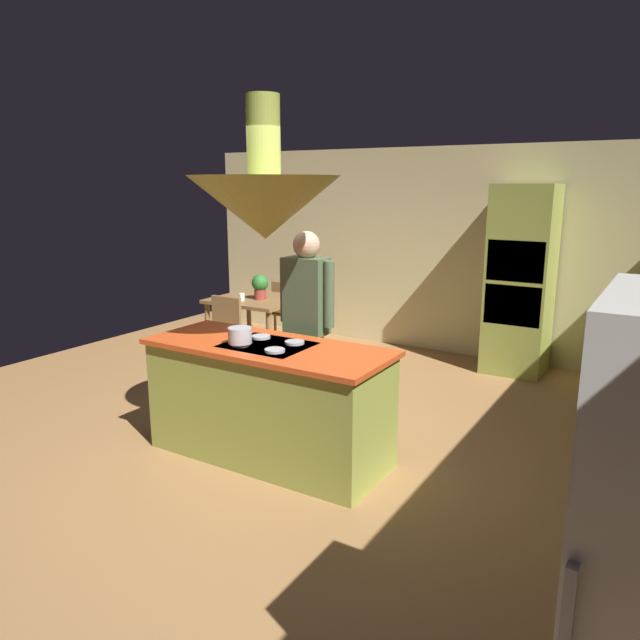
{
  "coord_description": "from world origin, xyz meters",
  "views": [
    {
      "loc": [
        2.61,
        -3.71,
        2.11
      ],
      "look_at": [
        0.1,
        0.4,
        1.0
      ],
      "focal_mm": 33.41,
      "sensor_mm": 36.0,
      "label": 1
    }
  ],
  "objects_px": {
    "kitchen_island": "(269,401)",
    "chair_by_back_wall": "(290,309)",
    "potted_plant_on_table": "(260,285)",
    "cup_on_table": "(242,297)",
    "oven_tower": "(520,281)",
    "dining_table": "(258,306)",
    "cooking_pot_on_cooktop": "(240,335)",
    "person_at_island": "(307,317)",
    "chair_facing_island": "(221,330)"
  },
  "relations": [
    {
      "from": "person_at_island",
      "to": "potted_plant_on_table",
      "type": "height_order",
      "value": "person_at_island"
    },
    {
      "from": "oven_tower",
      "to": "kitchen_island",
      "type": "bearing_deg",
      "value": -108.74
    },
    {
      "from": "kitchen_island",
      "to": "chair_facing_island",
      "type": "distance_m",
      "value": 2.22
    },
    {
      "from": "oven_tower",
      "to": "potted_plant_on_table",
      "type": "relative_size",
      "value": 7.02
    },
    {
      "from": "dining_table",
      "to": "cup_on_table",
      "type": "bearing_deg",
      "value": -104.19
    },
    {
      "from": "oven_tower",
      "to": "chair_facing_island",
      "type": "bearing_deg",
      "value": -146.94
    },
    {
      "from": "chair_facing_island",
      "to": "cooking_pot_on_cooktop",
      "type": "height_order",
      "value": "cooking_pot_on_cooktop"
    },
    {
      "from": "cooking_pot_on_cooktop",
      "to": "dining_table",
      "type": "bearing_deg",
      "value": 124.63
    },
    {
      "from": "oven_tower",
      "to": "chair_by_back_wall",
      "type": "distance_m",
      "value": 2.89
    },
    {
      "from": "dining_table",
      "to": "person_at_island",
      "type": "height_order",
      "value": "person_at_island"
    },
    {
      "from": "chair_by_back_wall",
      "to": "cup_on_table",
      "type": "height_order",
      "value": "chair_by_back_wall"
    },
    {
      "from": "dining_table",
      "to": "chair_by_back_wall",
      "type": "bearing_deg",
      "value": 90.0
    },
    {
      "from": "chair_by_back_wall",
      "to": "cup_on_table",
      "type": "distance_m",
      "value": 0.96
    },
    {
      "from": "oven_tower",
      "to": "cup_on_table",
      "type": "xyz_separation_m",
      "value": [
        -2.86,
        -1.37,
        -0.25
      ]
    },
    {
      "from": "kitchen_island",
      "to": "chair_by_back_wall",
      "type": "xyz_separation_m",
      "value": [
        -1.7,
        2.78,
        0.04
      ]
    },
    {
      "from": "dining_table",
      "to": "kitchen_island",
      "type": "bearing_deg",
      "value": -51.01
    },
    {
      "from": "chair_by_back_wall",
      "to": "cup_on_table",
      "type": "relative_size",
      "value": 9.67
    },
    {
      "from": "cooking_pot_on_cooktop",
      "to": "chair_facing_island",
      "type": "bearing_deg",
      "value": 134.8
    },
    {
      "from": "person_at_island",
      "to": "chair_by_back_wall",
      "type": "height_order",
      "value": "person_at_island"
    },
    {
      "from": "person_at_island",
      "to": "cooking_pot_on_cooktop",
      "type": "distance_m",
      "value": 0.8
    },
    {
      "from": "chair_by_back_wall",
      "to": "kitchen_island",
      "type": "bearing_deg",
      "value": 121.45
    },
    {
      "from": "kitchen_island",
      "to": "chair_by_back_wall",
      "type": "distance_m",
      "value": 3.26
    },
    {
      "from": "potted_plant_on_table",
      "to": "oven_tower",
      "type": "bearing_deg",
      "value": 23.52
    },
    {
      "from": "cup_on_table",
      "to": "cooking_pot_on_cooktop",
      "type": "relative_size",
      "value": 0.5
    },
    {
      "from": "dining_table",
      "to": "potted_plant_on_table",
      "type": "distance_m",
      "value": 0.28
    },
    {
      "from": "chair_facing_island",
      "to": "potted_plant_on_table",
      "type": "bearing_deg",
      "value": 83.22
    },
    {
      "from": "dining_table",
      "to": "chair_by_back_wall",
      "type": "relative_size",
      "value": 1.18
    },
    {
      "from": "kitchen_island",
      "to": "cup_on_table",
      "type": "relative_size",
      "value": 21.39
    },
    {
      "from": "person_at_island",
      "to": "chair_by_back_wall",
      "type": "relative_size",
      "value": 1.98
    },
    {
      "from": "kitchen_island",
      "to": "chair_by_back_wall",
      "type": "relative_size",
      "value": 2.21
    },
    {
      "from": "person_at_island",
      "to": "chair_by_back_wall",
      "type": "bearing_deg",
      "value": 127.59
    },
    {
      "from": "chair_facing_island",
      "to": "chair_by_back_wall",
      "type": "xyz_separation_m",
      "value": [
        0.0,
        1.36,
        0.0
      ]
    },
    {
      "from": "cooking_pot_on_cooktop",
      "to": "oven_tower",
      "type": "bearing_deg",
      "value": 69.52
    },
    {
      "from": "chair_by_back_wall",
      "to": "cup_on_table",
      "type": "bearing_deg",
      "value": 86.35
    },
    {
      "from": "oven_tower",
      "to": "dining_table",
      "type": "xyz_separation_m",
      "value": [
        -2.8,
        -1.14,
        -0.39
      ]
    },
    {
      "from": "dining_table",
      "to": "potted_plant_on_table",
      "type": "relative_size",
      "value": 3.43
    },
    {
      "from": "person_at_island",
      "to": "cooking_pot_on_cooktop",
      "type": "xyz_separation_m",
      "value": [
        -0.09,
        -0.79,
        -0.0
      ]
    },
    {
      "from": "potted_plant_on_table",
      "to": "cooking_pot_on_cooktop",
      "type": "distance_m",
      "value": 2.63
    },
    {
      "from": "potted_plant_on_table",
      "to": "cup_on_table",
      "type": "xyz_separation_m",
      "value": [
        -0.13,
        -0.19,
        -0.12
      ]
    },
    {
      "from": "oven_tower",
      "to": "dining_table",
      "type": "height_order",
      "value": "oven_tower"
    },
    {
      "from": "kitchen_island",
      "to": "chair_facing_island",
      "type": "bearing_deg",
      "value": 140.11
    },
    {
      "from": "person_at_island",
      "to": "chair_facing_island",
      "type": "relative_size",
      "value": 1.98
    },
    {
      "from": "person_at_island",
      "to": "chair_facing_island",
      "type": "distance_m",
      "value": 1.86
    },
    {
      "from": "kitchen_island",
      "to": "potted_plant_on_table",
      "type": "bearing_deg",
      "value": 128.3
    },
    {
      "from": "kitchen_island",
      "to": "person_at_island",
      "type": "distance_m",
      "value": 0.85
    },
    {
      "from": "kitchen_island",
      "to": "cup_on_table",
      "type": "bearing_deg",
      "value": 133.21
    },
    {
      "from": "kitchen_island",
      "to": "cooking_pot_on_cooktop",
      "type": "relative_size",
      "value": 10.69
    },
    {
      "from": "kitchen_island",
      "to": "oven_tower",
      "type": "height_order",
      "value": "oven_tower"
    },
    {
      "from": "oven_tower",
      "to": "dining_table",
      "type": "relative_size",
      "value": 2.05
    },
    {
      "from": "chair_by_back_wall",
      "to": "cooking_pot_on_cooktop",
      "type": "distance_m",
      "value": 3.33
    }
  ]
}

